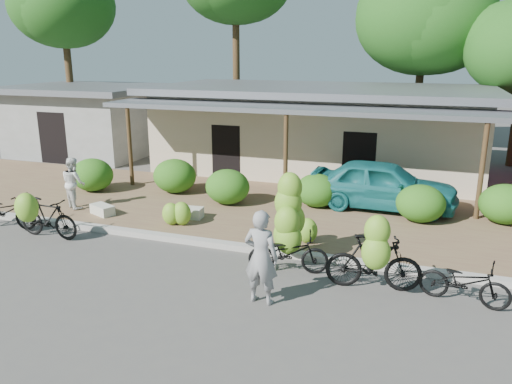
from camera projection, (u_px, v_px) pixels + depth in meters
ground at (203, 285)px, 10.33m from camera, size 100.00×100.00×0.00m
sidewalk at (275, 212)px, 14.85m from camera, size 60.00×6.00×0.12m
curb at (238, 247)px, 12.12m from camera, size 60.00×0.25×0.15m
shop_main at (319, 128)px, 19.79m from camera, size 13.00×8.50×3.35m
shop_grey at (89, 119)px, 23.36m from camera, size 7.00×6.00×3.15m
tree_back_left at (61, 4)px, 24.70m from camera, size 5.24×5.12×8.88m
tree_center_right at (421, 17)px, 22.70m from camera, size 6.26×6.23×8.55m
hedge_0 at (92, 175)px, 16.72m from camera, size 1.41×1.27×1.10m
hedge_1 at (175, 176)px, 16.53m from camera, size 1.44×1.30×1.13m
hedge_2 at (228, 187)px, 15.29m from camera, size 1.38×1.24×1.07m
hedge_3 at (317, 190)px, 15.01m from camera, size 1.29×1.16×1.00m
hedge_4 at (421, 203)px, 13.67m from camera, size 1.33×1.20×1.04m
hedge_5 at (506, 204)px, 13.52m from camera, size 1.40×1.26×1.09m
bike_far_left at (2, 209)px, 13.39m from camera, size 1.90×1.33×1.40m
bike_left at (44, 216)px, 12.68m from camera, size 1.77×1.16×1.37m
bike_center at (289, 233)px, 10.93m from camera, size 1.84×1.32×2.12m
bike_right at (374, 259)px, 9.85m from camera, size 1.96×1.27×1.77m
bike_far_right at (465, 282)px, 9.46m from camera, size 1.74×0.87×0.87m
loose_banana_a at (182, 213)px, 13.45m from camera, size 0.52×0.44×0.65m
loose_banana_b at (171, 214)px, 13.47m from camera, size 0.49×0.42×0.62m
loose_banana_c at (307, 231)px, 12.18m from camera, size 0.51×0.43×0.63m
sack_near at (188, 212)px, 14.09m from camera, size 0.88×0.48×0.30m
sack_far at (102, 210)px, 14.37m from camera, size 0.84×0.64×0.28m
vendor at (261, 257)px, 9.36m from camera, size 0.71×0.49×1.86m
bystander at (74, 183)px, 14.86m from camera, size 0.94×0.88×1.54m
teal_van at (383, 185)px, 14.78m from camera, size 4.32×1.82×1.46m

